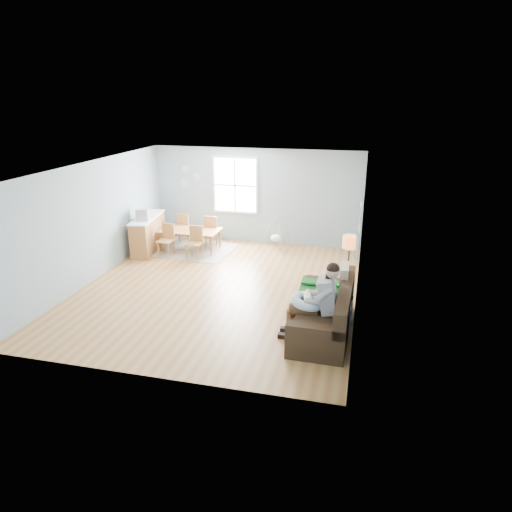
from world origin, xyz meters
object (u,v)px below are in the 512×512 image
(toddler, at_px, (324,288))
(dining_table, at_px, (190,240))
(sofa, at_px, (326,315))
(baby_swing, at_px, (276,237))
(counter, at_px, (148,233))
(floor_lamp, at_px, (349,248))
(chair_nw, at_px, (185,226))
(father, at_px, (317,299))
(storage_cube, at_px, (336,318))
(monitor, at_px, (143,214))
(chair_sw, at_px, (167,238))
(chair_ne, at_px, (212,229))
(chair_se, at_px, (195,240))

(toddler, distance_m, dining_table, 5.40)
(sofa, relative_size, baby_swing, 2.39)
(sofa, xyz_separation_m, counter, (-5.22, 3.45, 0.16))
(toddler, height_order, floor_lamp, floor_lamp)
(chair_nw, bearing_deg, father, -47.07)
(toddler, bearing_deg, storage_cube, -39.36)
(floor_lamp, bearing_deg, monitor, 161.98)
(storage_cube, bearing_deg, chair_sw, 145.75)
(storage_cube, xyz_separation_m, chair_ne, (-3.84, 4.30, 0.22))
(counter, bearing_deg, sofa, -33.52)
(floor_lamp, height_order, chair_ne, floor_lamp)
(storage_cube, height_order, chair_se, chair_se)
(father, distance_m, baby_swing, 4.95)
(sofa, relative_size, monitor, 6.13)
(father, bearing_deg, chair_ne, 127.24)
(chair_nw, bearing_deg, baby_swing, -0.65)
(sofa, xyz_separation_m, father, (-0.15, -0.32, 0.46))
(sofa, relative_size, chair_nw, 2.61)
(chair_sw, distance_m, counter, 0.69)
(chair_ne, bearing_deg, chair_se, -94.14)
(chair_ne, bearing_deg, father, -52.76)
(storage_cube, distance_m, chair_ne, 5.77)
(counter, bearing_deg, floor_lamp, -20.82)
(toddler, bearing_deg, chair_ne, 131.18)
(sofa, xyz_separation_m, floor_lamp, (0.28, 1.36, 0.87))
(toddler, xyz_separation_m, chair_nw, (-4.42, 4.15, -0.27))
(sofa, height_order, toddler, toddler)
(father, distance_m, counter, 6.32)
(dining_table, bearing_deg, floor_lamp, -28.15)
(chair_se, xyz_separation_m, counter, (-1.47, 0.28, 0.01))
(chair_sw, xyz_separation_m, chair_ne, (0.90, 1.08, 0.02))
(sofa, distance_m, counter, 6.26)
(chair_ne, bearing_deg, toddler, -48.82)
(toddler, distance_m, chair_nw, 6.07)
(toddler, bearing_deg, baby_swing, 112.59)
(toddler, bearing_deg, monitor, 150.09)
(chair_nw, bearing_deg, chair_se, -57.45)
(toddler, xyz_separation_m, floor_lamp, (0.36, 1.15, 0.43))
(toddler, relative_size, floor_lamp, 0.61)
(storage_cube, xyz_separation_m, chair_nw, (-4.67, 4.36, 0.21))
(sofa, height_order, chair_se, sofa)
(storage_cube, bearing_deg, chair_nw, 137.01)
(chair_sw, xyz_separation_m, baby_swing, (2.77, 1.10, -0.12))
(storage_cube, xyz_separation_m, monitor, (-5.33, 3.13, 0.83))
(floor_lamp, height_order, chair_nw, floor_lamp)
(chair_se, bearing_deg, chair_nw, 122.55)
(dining_table, relative_size, monitor, 4.39)
(dining_table, height_order, chair_ne, chair_ne)
(chair_sw, bearing_deg, chair_nw, 86.83)
(chair_ne, bearing_deg, floor_lamp, -36.70)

